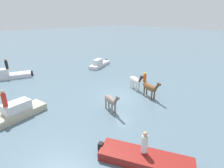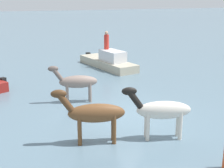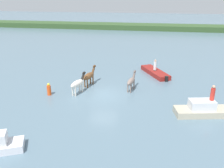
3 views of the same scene
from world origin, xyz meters
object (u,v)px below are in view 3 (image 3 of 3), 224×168
Objects in this scene: horse_pinto_flank at (131,81)px; person_helmsman_aft at (155,65)px; horse_dark_mare at (89,76)px; buoy_channel_marker at (49,90)px; boat_skiff_near at (155,73)px; horse_chestnut_trailing at (78,83)px; person_spotter_bow at (213,93)px; boat_tender_starboard at (208,111)px.

horse_pinto_flank is 5.42m from person_helmsman_aft.
horse_dark_mare is 1.98× the size of person_helmsman_aft.
horse_pinto_flank is 4.27m from horse_dark_mare.
person_helmsman_aft reaches higher than buoy_channel_marker.
buoy_channel_marker reaches higher than boat_skiff_near.
horse_chestnut_trailing is at bearing -136.49° from person_helmsman_aft.
horse_dark_mare is 7.94m from boat_skiff_near.
horse_dark_mare is 7.76m from person_helmsman_aft.
boat_skiff_near is at bearing 114.79° from person_spotter_bow.
boat_skiff_near is (6.47, 4.52, -0.84)m from horse_dark_mare.
horse_dark_mare is at bearing -34.57° from boat_tender_starboard.
horse_dark_mare is at bearing 4.86° from horse_chestnut_trailing.
boat_tender_starboard is at bearing -109.17° from horse_pinto_flank.
boat_skiff_near is at bearing -39.34° from horse_dark_mare.
person_spotter_bow reaches higher than boat_tender_starboard.
person_spotter_bow is (6.35, -3.78, 0.82)m from horse_pinto_flank.
buoy_channel_marker is (-9.39, -7.29, -0.63)m from person_helmsman_aft.
horse_dark_mare is (-4.23, 0.58, 0.08)m from horse_pinto_flank.
horse_dark_mare is at bearing 44.25° from buoy_channel_marker.
buoy_channel_marker is (-9.46, -7.43, 0.34)m from boat_skiff_near.
boat_skiff_near is at bearing -77.85° from boat_tender_starboard.
horse_chestnut_trailing reaches higher than person_helmsman_aft.
horse_chestnut_trailing reaches higher than boat_tender_starboard.
boat_skiff_near is 3.99× the size of person_helmsman_aft.
horse_dark_mare reaches higher than horse_chestnut_trailing.
horse_chestnut_trailing is 2.03× the size of buoy_channel_marker.
boat_tender_starboard reaches higher than boat_skiff_near.
horse_chestnut_trailing is 9.51m from person_helmsman_aft.
buoy_channel_marker is at bearing 173.92° from person_spotter_bow.
boat_tender_starboard is 9.70m from person_helmsman_aft.
horse_chestnut_trailing is at bearing 16.57° from buoy_channel_marker.
boat_skiff_near is at bearing 38.16° from buoy_channel_marker.
horse_chestnut_trailing is 0.98× the size of horse_dark_mare.
buoy_channel_marker is (-2.49, -0.74, -0.48)m from horse_chestnut_trailing.
buoy_channel_marker is at bearing 120.63° from horse_pinto_flank.
horse_dark_mare is 2.07× the size of buoy_channel_marker.
horse_pinto_flank is at bearing -43.45° from boat_tender_starboard.
horse_chestnut_trailing is at bearing 168.83° from person_spotter_bow.
person_helmsman_aft is 1.04× the size of buoy_channel_marker.
horse_chestnut_trailing is 11.31m from person_spotter_bow.
horse_pinto_flank reaches higher than boat_skiff_near.
horse_pinto_flank is at bearing -82.05° from horse_dark_mare.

